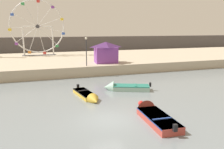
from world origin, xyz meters
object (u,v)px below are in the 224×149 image
Objects in this scene: motorboat_faded_red at (152,114)px; motorboat_seafoam at (123,87)px; promenade_lamp_near at (86,47)px; mooring_buoy_orange at (141,103)px; carnival_booth_purple_stall at (106,52)px; ferris_wheel_white_frame at (38,28)px; motorboat_mustard_yellow at (88,96)px.

motorboat_faded_red is 7.81m from motorboat_seafoam.
promenade_lamp_near is 14.35m from mooring_buoy_orange.
carnival_booth_purple_stall is (2.26, 18.45, 2.76)m from motorboat_faded_red.
motorboat_faded_red is 1.11× the size of motorboat_seafoam.
ferris_wheel_white_frame is 16.95m from promenade_lamp_near.
ferris_wheel_white_frame is 16.86m from carnival_booth_purple_stall.
motorboat_faded_red is at bearing 106.82° from motorboat_seafoam.
motorboat_seafoam is 1.27× the size of promenade_lamp_near.
motorboat_mustard_yellow is at bearing 45.01° from motorboat_seafoam.
motorboat_faded_red is 1.40× the size of promenade_lamp_near.
motorboat_seafoam is 5.18m from mooring_buoy_orange.
motorboat_mustard_yellow is (-3.35, 6.07, -0.04)m from motorboat_faded_red.
motorboat_seafoam reaches higher than mooring_buoy_orange.
carnival_booth_purple_stall is (9.30, -13.59, -3.64)m from ferris_wheel_white_frame.
motorboat_seafoam is 11.12m from carnival_booth_purple_stall.
mooring_buoy_orange is (-0.43, -5.16, -0.07)m from motorboat_seafoam.
mooring_buoy_orange is (1.55, -13.77, -3.73)m from promenade_lamp_near.
promenade_lamp_near is (5.87, -15.67, -2.71)m from ferris_wheel_white_frame.
motorboat_mustard_yellow is 1.00× the size of motorboat_seafoam.
mooring_buoy_orange is (3.73, -3.46, -0.00)m from motorboat_mustard_yellow.
carnival_booth_purple_stall is at bearing -55.62° from ferris_wheel_white_frame.
motorboat_faded_red is 12.46× the size of mooring_buoy_orange.
promenade_lamp_near reaches higher than carnival_booth_purple_stall.
motorboat_faded_red is 6.93m from motorboat_mustard_yellow.
promenade_lamp_near is at bearing -143.53° from carnival_booth_purple_stall.
promenade_lamp_near is at bearing -69.46° from ferris_wheel_white_frame.
carnival_booth_purple_stall is (1.45, 10.68, 2.73)m from motorboat_seafoam.
motorboat_mustard_yellow is 11.22× the size of mooring_buoy_orange.
ferris_wheel_white_frame is at bearing -49.25° from motorboat_seafoam.
motorboat_seafoam is at bearing -77.03° from promenade_lamp_near.
motorboat_seafoam is at bearing -92.46° from carnival_booth_purple_stall.
ferris_wheel_white_frame is at bearing 104.16° from mooring_buoy_orange.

